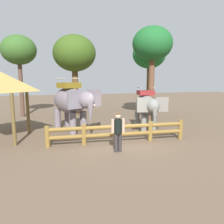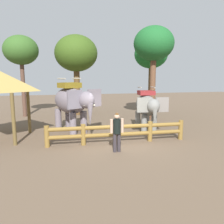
{
  "view_description": "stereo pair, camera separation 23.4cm",
  "coord_description": "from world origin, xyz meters",
  "px_view_note": "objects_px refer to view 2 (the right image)",
  "views": [
    {
      "loc": [
        -2.94,
        -10.64,
        3.44
      ],
      "look_at": [
        0.0,
        1.31,
        1.4
      ],
      "focal_mm": 35.78,
      "sensor_mm": 36.0,
      "label": 1
    },
    {
      "loc": [
        -2.71,
        -10.7,
        3.44
      ],
      "look_at": [
        0.0,
        1.31,
        1.4
      ],
      "focal_mm": 35.78,
      "sensor_mm": 36.0,
      "label": 2
    }
  ],
  "objects_px": {
    "log_fence": "(118,131)",
    "elephant_center": "(147,107)",
    "tourist_woman_in_black": "(117,129)",
    "tree_back_center": "(21,51)",
    "tree_far_left": "(76,54)",
    "tree_deep_back": "(154,45)",
    "elephant_near_left": "(72,102)",
    "tree_far_right": "(151,55)"
  },
  "relations": [
    {
      "from": "elephant_center",
      "to": "tree_deep_back",
      "type": "distance_m",
      "value": 5.48
    },
    {
      "from": "elephant_center",
      "to": "tourist_woman_in_black",
      "type": "height_order",
      "value": "elephant_center"
    },
    {
      "from": "tree_deep_back",
      "to": "log_fence",
      "type": "bearing_deg",
      "value": -127.71
    },
    {
      "from": "elephant_center",
      "to": "tree_deep_back",
      "type": "height_order",
      "value": "tree_deep_back"
    },
    {
      "from": "tree_far_right",
      "to": "elephant_center",
      "type": "bearing_deg",
      "value": -113.8
    },
    {
      "from": "elephant_near_left",
      "to": "elephant_center",
      "type": "xyz_separation_m",
      "value": [
        4.47,
        -0.77,
        -0.31
      ]
    },
    {
      "from": "tree_far_left",
      "to": "elephant_near_left",
      "type": "bearing_deg",
      "value": -96.75
    },
    {
      "from": "tree_deep_back",
      "to": "tourist_woman_in_black",
      "type": "bearing_deg",
      "value": -124.05
    },
    {
      "from": "elephant_center",
      "to": "tourist_woman_in_black",
      "type": "bearing_deg",
      "value": -129.41
    },
    {
      "from": "elephant_near_left",
      "to": "elephant_center",
      "type": "height_order",
      "value": "elephant_near_left"
    },
    {
      "from": "tree_far_right",
      "to": "tree_deep_back",
      "type": "relative_size",
      "value": 0.92
    },
    {
      "from": "tourist_woman_in_black",
      "to": "tree_deep_back",
      "type": "relative_size",
      "value": 0.26
    },
    {
      "from": "tree_back_center",
      "to": "tree_deep_back",
      "type": "height_order",
      "value": "tree_deep_back"
    },
    {
      "from": "elephant_center",
      "to": "tree_deep_back",
      "type": "xyz_separation_m",
      "value": [
        1.71,
        3.23,
        4.08
      ]
    },
    {
      "from": "tree_far_left",
      "to": "tree_far_right",
      "type": "bearing_deg",
      "value": -7.03
    },
    {
      "from": "tourist_woman_in_black",
      "to": "tree_back_center",
      "type": "relative_size",
      "value": 0.27
    },
    {
      "from": "tree_far_right",
      "to": "tree_deep_back",
      "type": "xyz_separation_m",
      "value": [
        -0.96,
        -2.8,
        0.44
      ]
    },
    {
      "from": "elephant_near_left",
      "to": "tree_back_center",
      "type": "height_order",
      "value": "tree_back_center"
    },
    {
      "from": "tree_back_center",
      "to": "tree_deep_back",
      "type": "distance_m",
      "value": 10.55
    },
    {
      "from": "tree_far_left",
      "to": "tree_deep_back",
      "type": "height_order",
      "value": "tree_deep_back"
    },
    {
      "from": "tree_far_right",
      "to": "tree_deep_back",
      "type": "distance_m",
      "value": 2.99
    },
    {
      "from": "log_fence",
      "to": "elephant_near_left",
      "type": "xyz_separation_m",
      "value": [
        -2.12,
        2.77,
        1.24
      ]
    },
    {
      "from": "tree_back_center",
      "to": "elephant_near_left",
      "type": "bearing_deg",
      "value": -59.38
    },
    {
      "from": "tourist_woman_in_black",
      "to": "tree_far_left",
      "type": "height_order",
      "value": "tree_far_left"
    },
    {
      "from": "tree_deep_back",
      "to": "tree_back_center",
      "type": "bearing_deg",
      "value": 159.16
    },
    {
      "from": "tree_back_center",
      "to": "tree_far_right",
      "type": "bearing_deg",
      "value": -5.01
    },
    {
      "from": "log_fence",
      "to": "tourist_woman_in_black",
      "type": "relative_size",
      "value": 4.02
    },
    {
      "from": "elephant_near_left",
      "to": "tourist_woman_in_black",
      "type": "distance_m",
      "value": 4.5
    },
    {
      "from": "log_fence",
      "to": "tree_deep_back",
      "type": "bearing_deg",
      "value": 52.29
    },
    {
      "from": "elephant_center",
      "to": "tree_back_center",
      "type": "distance_m",
      "value": 11.39
    },
    {
      "from": "tree_far_left",
      "to": "tree_deep_back",
      "type": "bearing_deg",
      "value": -33.36
    },
    {
      "from": "log_fence",
      "to": "elephant_center",
      "type": "height_order",
      "value": "elephant_center"
    },
    {
      "from": "elephant_near_left",
      "to": "tree_far_left",
      "type": "distance_m",
      "value": 6.95
    },
    {
      "from": "log_fence",
      "to": "tree_far_right",
      "type": "height_order",
      "value": "tree_far_right"
    },
    {
      "from": "elephant_near_left",
      "to": "elephant_center",
      "type": "relative_size",
      "value": 1.2
    },
    {
      "from": "tree_back_center",
      "to": "tree_deep_back",
      "type": "relative_size",
      "value": 0.94
    },
    {
      "from": "log_fence",
      "to": "tree_far_left",
      "type": "bearing_deg",
      "value": 99.05
    },
    {
      "from": "tree_far_left",
      "to": "tree_deep_back",
      "type": "distance_m",
      "value": 6.55
    },
    {
      "from": "tourist_woman_in_black",
      "to": "tree_far_right",
      "type": "xyz_separation_m",
      "value": [
        5.37,
        9.33,
        4.14
      ]
    },
    {
      "from": "elephant_center",
      "to": "tourist_woman_in_black",
      "type": "distance_m",
      "value": 4.29
    },
    {
      "from": "tree_far_right",
      "to": "log_fence",
      "type": "bearing_deg",
      "value": -121.91
    },
    {
      "from": "tourist_woman_in_black",
      "to": "tree_deep_back",
      "type": "bearing_deg",
      "value": 55.95
    }
  ]
}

